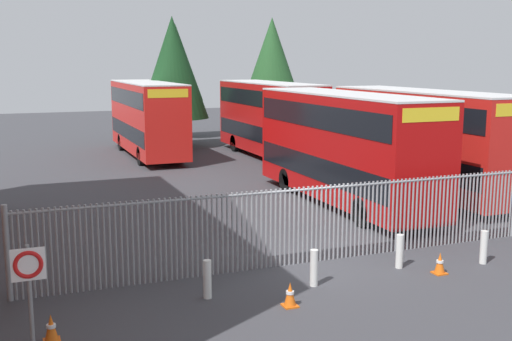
% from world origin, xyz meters
% --- Properties ---
extents(ground_plane, '(100.00, 100.00, 0.00)m').
position_xyz_m(ground_plane, '(0.00, 8.00, 0.00)').
color(ground_plane, '#3D3D42').
extents(palisade_fence, '(15.43, 0.14, 2.35)m').
position_xyz_m(palisade_fence, '(-0.23, 0.00, 1.18)').
color(palisade_fence, gray).
rests_on(palisade_fence, ground).
extents(double_decker_bus_near_gate, '(2.54, 10.81, 4.42)m').
position_xyz_m(double_decker_bus_near_gate, '(4.56, 6.12, 2.42)').
color(double_decker_bus_near_gate, '#B70C0C').
rests_on(double_decker_bus_near_gate, ground).
extents(double_decker_bus_behind_fence_left, '(2.54, 10.81, 4.42)m').
position_xyz_m(double_decker_bus_behind_fence_left, '(8.71, 6.73, 2.42)').
color(double_decker_bus_behind_fence_left, red).
rests_on(double_decker_bus_behind_fence_left, ground).
extents(double_decker_bus_behind_fence_right, '(2.54, 10.81, 4.42)m').
position_xyz_m(double_decker_bus_behind_fence_right, '(6.69, 18.79, 2.42)').
color(double_decker_bus_behind_fence_right, red).
rests_on(double_decker_bus_behind_fence_right, ground).
extents(double_decker_bus_far_back, '(2.54, 10.81, 4.42)m').
position_xyz_m(double_decker_bus_far_back, '(0.06, 21.86, 2.42)').
color(double_decker_bus_far_back, red).
rests_on(double_decker_bus_far_back, ground).
extents(bollard_near_left, '(0.20, 0.20, 0.95)m').
position_xyz_m(bollard_near_left, '(-3.45, -1.56, 0.47)').
color(bollard_near_left, silver).
rests_on(bollard_near_left, ground).
extents(bollard_center_front, '(0.20, 0.20, 0.95)m').
position_xyz_m(bollard_center_front, '(-0.70, -1.75, 0.47)').
color(bollard_center_front, silver).
rests_on(bollard_center_front, ground).
extents(bollard_near_right, '(0.20, 0.20, 0.95)m').
position_xyz_m(bollard_near_right, '(2.13, -1.36, 0.47)').
color(bollard_near_right, silver).
rests_on(bollard_near_right, ground).
extents(bollard_far_right, '(0.20, 0.20, 0.95)m').
position_xyz_m(bollard_far_right, '(4.56, -1.90, 0.47)').
color(bollard_far_right, silver).
rests_on(bollard_far_right, ground).
extents(traffic_cone_by_gate, '(0.34, 0.34, 0.59)m').
position_xyz_m(traffic_cone_by_gate, '(-7.11, -2.68, 0.29)').
color(traffic_cone_by_gate, orange).
rests_on(traffic_cone_by_gate, ground).
extents(traffic_cone_mid_forecourt, '(0.34, 0.34, 0.59)m').
position_xyz_m(traffic_cone_mid_forecourt, '(2.86, -2.17, 0.29)').
color(traffic_cone_mid_forecourt, orange).
rests_on(traffic_cone_mid_forecourt, ground).
extents(traffic_cone_near_kerb, '(0.34, 0.34, 0.59)m').
position_xyz_m(traffic_cone_near_kerb, '(-1.83, -2.77, 0.29)').
color(traffic_cone_near_kerb, orange).
rests_on(traffic_cone_near_kerb, ground).
extents(speed_limit_sign_post, '(0.60, 0.14, 2.40)m').
position_xyz_m(speed_limit_sign_post, '(-7.49, -3.84, 1.78)').
color(speed_limit_sign_post, slate).
rests_on(speed_limit_sign_post, ground).
extents(tree_tall_back, '(4.61, 4.61, 8.52)m').
position_xyz_m(tree_tall_back, '(2.51, 25.07, 5.22)').
color(tree_tall_back, '#4C3823').
rests_on(tree_tall_back, ground).
extents(tree_short_side, '(3.88, 3.88, 8.30)m').
position_xyz_m(tree_short_side, '(3.98, 29.96, 5.51)').
color(tree_short_side, '#4C3823').
rests_on(tree_short_side, ground).
extents(tree_mid_row, '(4.38, 4.38, 8.90)m').
position_xyz_m(tree_mid_row, '(11.22, 29.06, 5.75)').
color(tree_mid_row, '#4C3823').
rests_on(tree_mid_row, ground).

